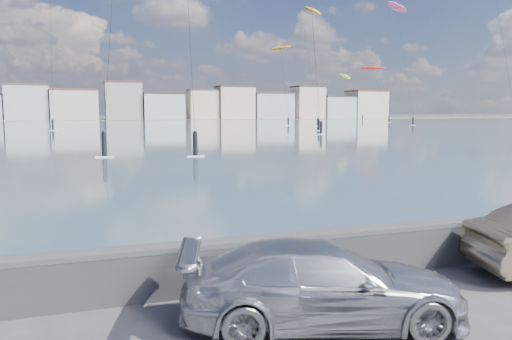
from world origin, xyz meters
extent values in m
cube|color=#385969|center=(0.00, 91.50, 0.01)|extent=(500.00, 177.00, 0.00)
cube|color=#4C473D|center=(0.00, 200.00, 0.01)|extent=(500.00, 60.00, 0.00)
cube|color=#28282B|center=(0.00, 2.70, 0.45)|extent=(400.00, 0.35, 0.90)
cylinder|color=#28282B|center=(0.00, 2.70, 0.90)|extent=(400.00, 0.36, 0.36)
cube|color=#B2B7C6|center=(-21.50, 186.00, 6.00)|extent=(14.00, 11.00, 12.00)
cube|color=#4C423D|center=(-21.50, 186.00, 12.30)|extent=(14.28, 11.22, 0.60)
cube|color=beige|center=(-6.00, 186.00, 5.25)|extent=(16.00, 13.00, 10.50)
cube|color=brown|center=(-6.00, 186.00, 10.80)|extent=(16.32, 13.26, 0.60)
cube|color=gray|center=(11.00, 186.00, 6.75)|extent=(13.00, 10.00, 13.50)
cube|color=brown|center=(11.00, 186.00, 13.80)|extent=(13.26, 10.20, 0.60)
cube|color=#B7C6BC|center=(25.50, 186.00, 4.75)|extent=(15.00, 12.00, 9.50)
cube|color=#383330|center=(25.50, 186.00, 9.80)|extent=(15.30, 12.24, 0.60)
cube|color=beige|center=(41.00, 186.00, 5.50)|extent=(11.00, 9.00, 11.00)
cube|color=#4C423D|center=(41.00, 186.00, 11.30)|extent=(11.22, 9.18, 0.60)
cube|color=beige|center=(54.00, 186.00, 6.25)|extent=(14.00, 11.00, 12.50)
cube|color=#383330|center=(54.00, 186.00, 12.80)|extent=(14.28, 11.22, 0.60)
cube|color=#B2B7C6|center=(69.50, 186.00, 5.00)|extent=(16.00, 12.00, 10.00)
cube|color=#4C423D|center=(69.50, 186.00, 10.30)|extent=(16.32, 12.24, 0.60)
cube|color=beige|center=(86.00, 186.00, 6.50)|extent=(12.00, 10.00, 13.00)
cube|color=#383330|center=(86.00, 186.00, 13.30)|extent=(12.24, 10.20, 0.60)
cube|color=#B7C6BC|center=(99.50, 186.00, 4.50)|extent=(14.00, 11.00, 9.00)
cube|color=#383330|center=(99.50, 186.00, 9.30)|extent=(14.28, 11.22, 0.60)
cube|color=beige|center=(114.00, 186.00, 5.75)|extent=(15.00, 12.00, 11.50)
cube|color=brown|center=(114.00, 186.00, 11.80)|extent=(15.30, 12.24, 0.60)
imported|color=#A9ABB0|center=(1.06, 0.74, 0.68)|extent=(5.03, 3.08, 1.36)
ellipsoid|color=#BF8C19|center=(39.45, 83.36, 22.54)|extent=(4.15, 9.10, 4.30)
cube|color=white|center=(35.80, 72.29, 0.05)|extent=(1.40, 0.42, 0.08)
cylinder|color=black|center=(35.80, 72.29, 0.95)|extent=(0.36, 0.36, 1.70)
sphere|color=black|center=(35.80, 72.29, 1.85)|extent=(0.28, 0.28, 0.28)
cylinder|color=black|center=(37.62, 77.82, 11.92)|extent=(3.68, 11.11, 21.26)
cube|color=white|center=(-8.02, 87.82, 0.05)|extent=(1.40, 0.42, 0.08)
cylinder|color=black|center=(-8.02, 87.82, 0.95)|extent=(0.36, 0.36, 1.70)
sphere|color=black|center=(-8.02, 87.82, 1.85)|extent=(0.28, 0.28, 0.28)
cylinder|color=black|center=(-7.81, 91.97, 17.66)|extent=(0.45, 8.33, 32.72)
cube|color=white|center=(30.12, 59.84, 0.05)|extent=(1.40, 0.42, 0.08)
cylinder|color=black|center=(30.12, 59.84, 0.95)|extent=(0.36, 0.36, 1.70)
sphere|color=black|center=(30.12, 59.84, 1.85)|extent=(0.28, 0.28, 0.28)
cylinder|color=black|center=(30.22, 62.85, 13.51)|extent=(0.23, 6.04, 24.43)
ellipsoid|color=red|center=(82.84, 131.48, 16.69)|extent=(7.40, 7.68, 1.68)
cube|color=white|center=(80.50, 118.12, 0.05)|extent=(1.40, 0.42, 0.08)
cylinder|color=black|center=(80.50, 118.12, 0.95)|extent=(0.36, 0.36, 1.70)
sphere|color=black|center=(80.50, 118.12, 1.85)|extent=(0.28, 0.28, 0.28)
cylinder|color=black|center=(81.67, 124.80, 8.99)|extent=(2.38, 13.39, 15.41)
cube|color=white|center=(46.18, 94.11, 0.05)|extent=(1.40, 0.42, 0.08)
cylinder|color=black|center=(46.18, 94.11, 0.95)|extent=(0.36, 0.36, 1.70)
sphere|color=black|center=(46.18, 94.11, 1.85)|extent=(0.28, 0.28, 0.28)
cylinder|color=black|center=(45.20, 99.04, 19.56)|extent=(1.99, 9.90, 36.53)
cylinder|color=black|center=(72.58, 69.69, 16.99)|extent=(0.24, 8.74, 31.38)
ellipsoid|color=#BF8C19|center=(45.76, 115.81, 19.53)|extent=(4.82, 7.87, 1.54)
cube|color=white|center=(42.09, 101.31, 0.05)|extent=(1.40, 0.42, 0.08)
cylinder|color=black|center=(42.09, 101.31, 0.95)|extent=(0.36, 0.36, 1.70)
sphere|color=black|center=(42.09, 101.31, 1.85)|extent=(0.28, 0.28, 0.28)
cylinder|color=black|center=(43.93, 108.56, 10.42)|extent=(3.71, 14.53, 18.25)
cube|color=white|center=(5.30, 30.97, 0.05)|extent=(1.40, 0.42, 0.08)
cylinder|color=black|center=(5.30, 30.97, 0.95)|extent=(0.36, 0.36, 1.70)
sphere|color=black|center=(5.30, 30.97, 1.85)|extent=(0.28, 0.28, 0.28)
cube|color=white|center=(-1.30, 32.54, 0.05)|extent=(1.40, 0.42, 0.08)
cylinder|color=black|center=(-1.30, 32.54, 0.95)|extent=(0.36, 0.36, 1.70)
sphere|color=black|center=(-1.30, 32.54, 1.85)|extent=(0.28, 0.28, 0.28)
ellipsoid|color=#E5338C|center=(73.77, 106.11, 29.66)|extent=(9.92, 7.38, 2.47)
cube|color=white|center=(71.50, 94.58, 0.05)|extent=(1.40, 0.42, 0.08)
cylinder|color=black|center=(71.50, 94.58, 0.95)|extent=(0.36, 0.36, 1.70)
sphere|color=black|center=(71.50, 94.58, 1.85)|extent=(0.28, 0.28, 0.28)
cylinder|color=black|center=(72.63, 100.35, 15.48)|extent=(2.31, 11.56, 28.37)
ellipsoid|color=#8CD826|center=(82.60, 148.73, 15.12)|extent=(3.19, 8.59, 3.75)
cube|color=white|center=(83.67, 138.01, 0.05)|extent=(1.40, 0.42, 0.08)
cylinder|color=black|center=(83.67, 138.01, 0.95)|extent=(0.36, 0.36, 1.70)
sphere|color=black|center=(83.67, 138.01, 1.85)|extent=(0.28, 0.28, 0.28)
cylinder|color=black|center=(83.13, 143.37, 8.21)|extent=(1.10, 10.74, 13.84)
camera|label=1|loc=(-2.55, -6.42, 3.52)|focal=35.00mm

